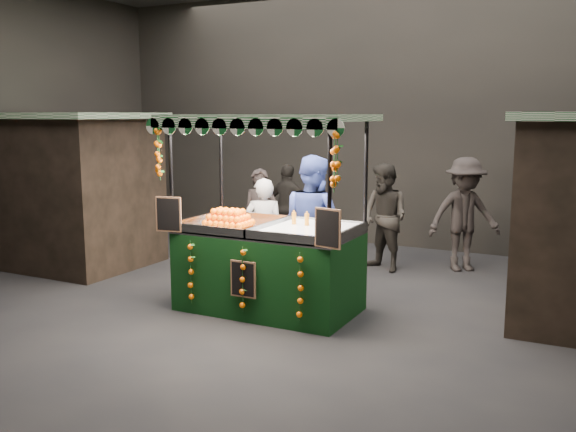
% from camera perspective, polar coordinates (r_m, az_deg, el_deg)
% --- Properties ---
extents(ground, '(12.00, 12.00, 0.00)m').
position_cam_1_polar(ground, '(8.37, -2.68, -8.76)').
color(ground, black).
rests_on(ground, ground).
extents(market_hall, '(12.10, 10.10, 5.05)m').
position_cam_1_polar(market_hall, '(8.01, -2.87, 14.94)').
color(market_hall, black).
rests_on(market_hall, ground).
extents(neighbour_stall_left, '(3.00, 2.20, 2.60)m').
position_cam_1_polar(neighbour_stall_left, '(11.58, -19.44, 2.36)').
color(neighbour_stall_left, black).
rests_on(neighbour_stall_left, ground).
extents(juice_stall, '(2.66, 1.56, 2.57)m').
position_cam_1_polar(juice_stall, '(8.30, -1.80, -3.21)').
color(juice_stall, black).
rests_on(juice_stall, ground).
extents(vendor_grey, '(0.71, 0.61, 1.65)m').
position_cam_1_polar(vendor_grey, '(9.45, -2.20, -1.53)').
color(vendor_grey, gray).
rests_on(vendor_grey, ground).
extents(vendor_blue, '(1.19, 1.07, 2.01)m').
position_cam_1_polar(vendor_blue, '(9.09, 2.28, -0.80)').
color(vendor_blue, navy).
rests_on(vendor_blue, ground).
extents(shopper_0, '(0.68, 0.51, 1.69)m').
position_cam_1_polar(shopper_0, '(10.53, -2.52, -0.31)').
color(shopper_0, black).
rests_on(shopper_0, ground).
extents(shopper_1, '(1.07, 0.99, 1.78)m').
position_cam_1_polar(shopper_1, '(10.54, 8.70, -0.15)').
color(shopper_1, black).
rests_on(shopper_1, ground).
extents(shopper_2, '(0.99, 0.46, 1.64)m').
position_cam_1_polar(shopper_2, '(12.04, 0.01, 0.79)').
color(shopper_2, '#282420').
rests_on(shopper_2, ground).
extents(shopper_3, '(1.40, 1.27, 1.88)m').
position_cam_1_polar(shopper_3, '(10.81, 15.60, 0.13)').
color(shopper_3, '#292321').
rests_on(shopper_3, ground).
extents(shopper_4, '(1.09, 1.04, 1.88)m').
position_cam_1_polar(shopper_4, '(13.19, -13.13, 1.79)').
color(shopper_4, black).
rests_on(shopper_4, ground).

